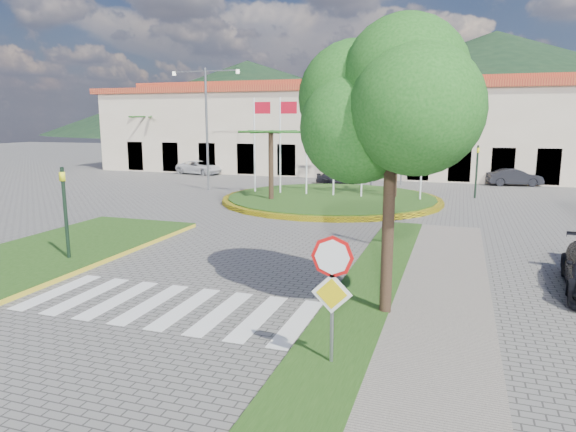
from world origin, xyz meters
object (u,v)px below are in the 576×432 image
(car_dark_a, at_px, (338,177))
(car_dark_b, at_px, (515,177))
(deciduous_tree, at_px, (393,99))
(roundabout_island, at_px, (331,198))
(white_van, at_px, (199,168))
(stop_sign, at_px, (332,281))

(car_dark_a, bearing_deg, car_dark_b, -85.03)
(car_dark_a, height_order, car_dark_b, car_dark_b)
(deciduous_tree, bearing_deg, car_dark_a, 105.57)
(deciduous_tree, bearing_deg, roundabout_island, 107.91)
(white_van, relative_size, car_dark_b, 1.12)
(deciduous_tree, relative_size, car_dark_b, 1.82)
(roundabout_island, distance_m, stop_sign, 20.69)
(car_dark_b, bearing_deg, stop_sign, 157.61)
(roundabout_island, bearing_deg, stop_sign, -76.27)
(car_dark_b, bearing_deg, car_dark_a, 93.09)
(stop_sign, distance_m, deciduous_tree, 4.59)
(deciduous_tree, xyz_separation_m, car_dark_a, (-6.97, 25.00, -4.64))
(car_dark_a, distance_m, car_dark_b, 12.71)
(roundabout_island, distance_m, car_dark_b, 15.60)
(roundabout_island, height_order, white_van, roundabout_island)
(roundabout_island, xyz_separation_m, deciduous_tree, (5.50, -17.00, 5.00))
(roundabout_island, relative_size, deciduous_tree, 1.87)
(white_van, bearing_deg, deciduous_tree, -131.12)
(stop_sign, height_order, deciduous_tree, deciduous_tree)
(deciduous_tree, relative_size, car_dark_a, 2.15)
(stop_sign, bearing_deg, white_van, 122.01)
(car_dark_a, bearing_deg, roundabout_island, -179.37)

